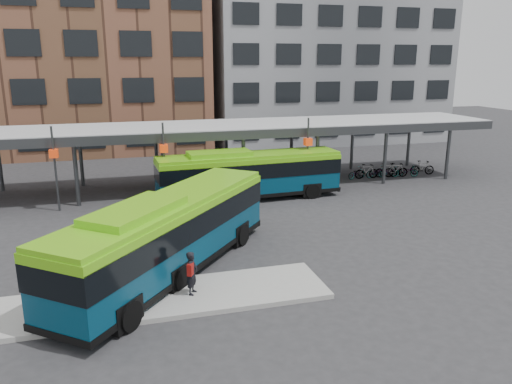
# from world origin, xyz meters

# --- Properties ---
(ground) EXTENTS (120.00, 120.00, 0.00)m
(ground) POSITION_xyz_m (0.00, 0.00, 0.00)
(ground) COLOR #28282B
(ground) RESTS_ON ground
(boarding_island) EXTENTS (14.00, 3.00, 0.18)m
(boarding_island) POSITION_xyz_m (-5.50, -3.00, 0.09)
(boarding_island) COLOR gray
(boarding_island) RESTS_ON ground
(canopy) EXTENTS (40.00, 6.53, 4.80)m
(canopy) POSITION_xyz_m (-0.06, 12.87, 3.91)
(canopy) COLOR #999B9E
(canopy) RESTS_ON ground
(building_brick) EXTENTS (26.00, 14.00, 22.00)m
(building_brick) POSITION_xyz_m (-10.00, 32.00, 11.00)
(building_brick) COLOR brown
(building_brick) RESTS_ON ground
(building_grey) EXTENTS (24.00, 14.00, 20.00)m
(building_grey) POSITION_xyz_m (16.00, 32.00, 10.00)
(building_grey) COLOR slate
(building_grey) RESTS_ON ground
(bus_front) EXTENTS (9.69, 10.97, 3.34)m
(bus_front) POSITION_xyz_m (-3.90, -0.72, 1.74)
(bus_front) COLOR #06334B
(bus_front) RESTS_ON ground
(bus_rear) EXTENTS (11.28, 2.99, 3.08)m
(bus_rear) POSITION_xyz_m (1.98, 9.16, 1.60)
(bus_rear) COLOR #06334B
(bus_rear) RESTS_ON ground
(pedestrian) EXTENTS (0.60, 0.69, 1.59)m
(pedestrian) POSITION_xyz_m (-3.37, -3.06, 0.99)
(pedestrian) COLOR black
(pedestrian) RESTS_ON boarding_island
(bike_rack) EXTENTS (7.08, 1.43, 1.07)m
(bike_rack) POSITION_xyz_m (13.31, 12.12, 0.48)
(bike_rack) COLOR slate
(bike_rack) RESTS_ON ground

